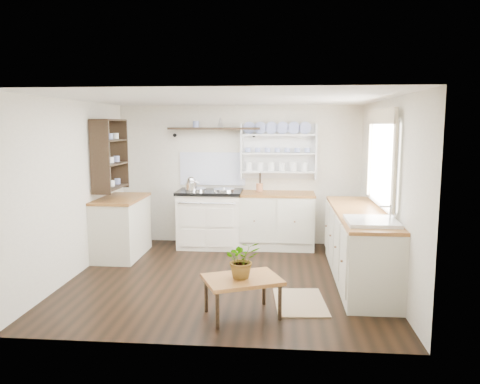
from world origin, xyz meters
name	(u,v)px	position (x,y,z in m)	size (l,w,h in m)	color
floor	(226,278)	(0.00, 0.00, 0.00)	(4.00, 3.80, 0.01)	black
wall_back	(239,175)	(0.00, 1.90, 1.15)	(4.00, 0.02, 2.30)	beige
wall_right	(387,193)	(2.00, 0.00, 1.15)	(0.02, 3.80, 2.30)	beige
wall_left	(74,189)	(-2.00, 0.00, 1.15)	(0.02, 3.80, 2.30)	beige
ceiling	(226,99)	(0.00, 0.00, 2.30)	(4.00, 3.80, 0.01)	white
window	(382,158)	(1.95, 0.15, 1.56)	(0.08, 1.55, 1.22)	white
aga_cooker	(210,218)	(-0.45, 1.57, 0.47)	(1.04, 0.72, 0.96)	white
back_cabinets	(275,220)	(0.60, 1.60, 0.46)	(1.27, 0.63, 0.90)	beige
right_cabinets	(359,245)	(1.70, 0.10, 0.46)	(0.62, 2.43, 0.90)	beige
belfast_sink	(371,232)	(1.70, -0.65, 0.80)	(0.55, 0.60, 0.45)	white
left_cabinets	(122,226)	(-1.70, 0.90, 0.46)	(0.62, 1.13, 0.90)	beige
plate_rack	(279,151)	(0.65, 1.86, 1.56)	(1.20, 0.22, 0.90)	white
high_shelf	(214,129)	(-0.40, 1.78, 1.91)	(1.50, 0.29, 0.16)	black
left_shelving	(110,154)	(-1.84, 0.90, 1.55)	(0.28, 0.80, 1.05)	black
kettle	(191,184)	(-0.73, 1.45, 1.04)	(0.19, 0.19, 0.23)	silver
utensil_crock	(259,187)	(0.35, 1.68, 0.97)	(0.11, 0.11, 0.13)	#AE673F
center_table	(242,282)	(0.31, -1.20, 0.37)	(0.91, 0.80, 0.41)	brown
potted_plant	(242,259)	(0.31, -1.20, 0.61)	(0.36, 0.31, 0.40)	#3F7233
floor_rug	(300,302)	(0.92, -0.79, 0.01)	(0.55, 0.85, 0.02)	olive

